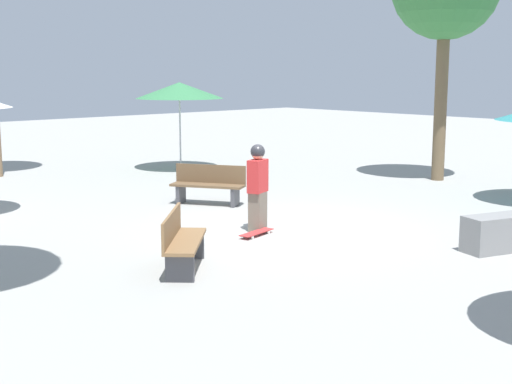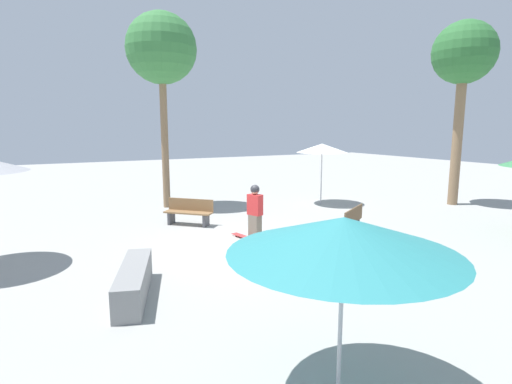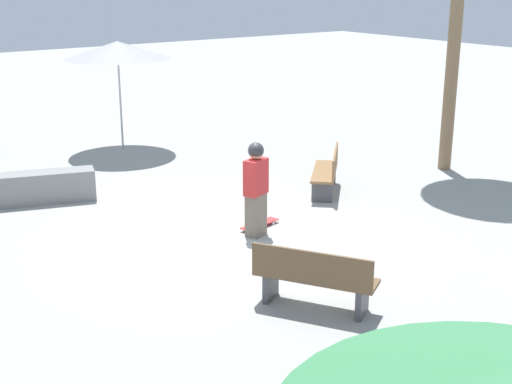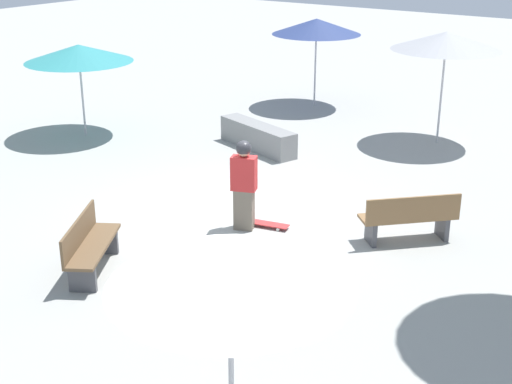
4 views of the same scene
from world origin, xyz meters
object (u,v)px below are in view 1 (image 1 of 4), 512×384
(bench_near, at_px, (208,185))
(skater_main, at_px, (258,185))
(shade_umbrella_green, at_px, (179,90))
(skateboard, at_px, (257,233))
(bench_far, at_px, (182,241))

(bench_near, bearing_deg, skater_main, 128.65)
(bench_near, bearing_deg, shade_umbrella_green, -61.50)
(bench_near, distance_m, shade_umbrella_green, 5.89)
(skater_main, relative_size, shade_umbrella_green, 0.62)
(skater_main, xyz_separation_m, skateboard, (0.27, -0.28, -0.79))
(shade_umbrella_green, bearing_deg, bench_near, -30.40)
(skater_main, relative_size, skateboard, 1.92)
(skater_main, height_order, bench_near, skater_main)
(shade_umbrella_green, bearing_deg, bench_far, -36.51)
(shade_umbrella_green, bearing_deg, skater_main, -27.02)
(bench_far, bearing_deg, bench_near, -178.62)
(skater_main, bearing_deg, skateboard, 23.17)
(skater_main, relative_size, bench_far, 1.09)
(bench_far, relative_size, shade_umbrella_green, 0.57)
(skateboard, distance_m, shade_umbrella_green, 9.00)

